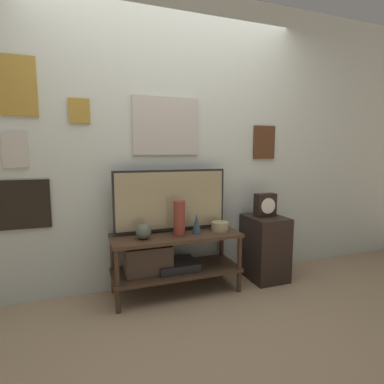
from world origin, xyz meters
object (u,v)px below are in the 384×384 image
object	(u,v)px
vase_slim_bronze	(197,224)
vase_round_glass	(143,232)
vase_tall_ceramic	(179,218)
vase_wide_bowl	(220,226)
mantel_clock	(265,205)
television	(171,200)

from	to	relation	value
vase_slim_bronze	vase_round_glass	distance (m)	0.48
vase_tall_ceramic	vase_wide_bowl	distance (m)	0.41
vase_round_glass	vase_tall_ceramic	world-z (taller)	vase_tall_ceramic
vase_round_glass	vase_wide_bowl	xyz separation A→B (m)	(0.71, 0.02, -0.02)
vase_round_glass	vase_tall_ceramic	size ratio (longest dim) A/B	0.42
vase_tall_ceramic	mantel_clock	distance (m)	0.91
vase_wide_bowl	mantel_clock	distance (m)	0.53
television	vase_tall_ceramic	distance (m)	0.20
vase_slim_bronze	vase_tall_ceramic	world-z (taller)	vase_tall_ceramic
vase_round_glass	vase_tall_ceramic	bearing A→B (deg)	0.37
television	vase_tall_ceramic	bearing A→B (deg)	-77.91
television	mantel_clock	size ratio (longest dim) A/B	4.50
vase_tall_ceramic	vase_wide_bowl	bearing A→B (deg)	2.60
vase_round_glass	mantel_clock	bearing A→B (deg)	3.27
vase_slim_bronze	mantel_clock	distance (m)	0.75
television	vase_slim_bronze	bearing A→B (deg)	-34.09
vase_wide_bowl	mantel_clock	world-z (taller)	mantel_clock
vase_slim_bronze	television	bearing A→B (deg)	145.91
television	vase_wide_bowl	world-z (taller)	television
television	vase_round_glass	bearing A→B (deg)	-151.84
vase_slim_bronze	vase_tall_ceramic	bearing A→B (deg)	-174.48
vase_tall_ceramic	mantel_clock	xyz separation A→B (m)	(0.90, 0.07, 0.05)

